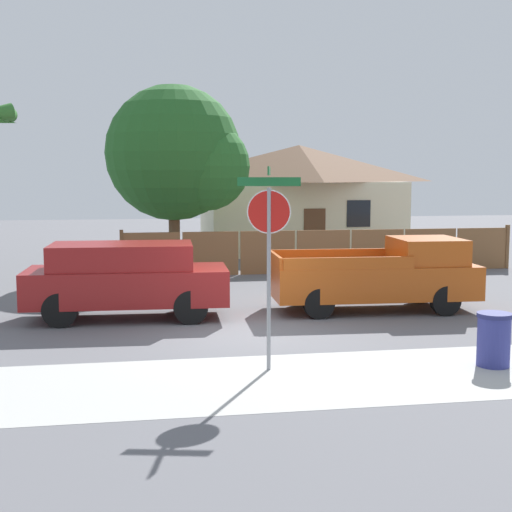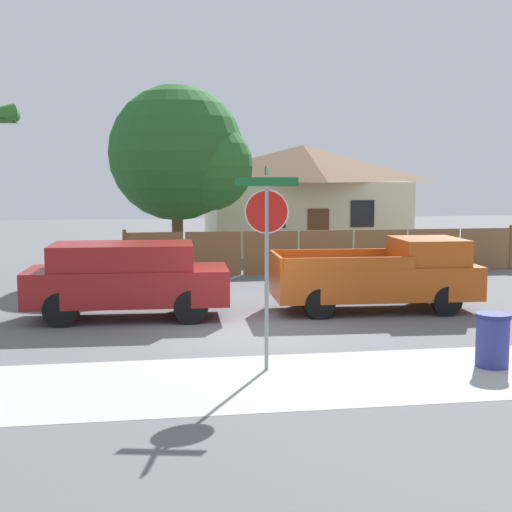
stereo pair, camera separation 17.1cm
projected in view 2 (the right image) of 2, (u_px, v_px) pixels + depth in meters
ground_plane at (249, 332)px, 15.34m from camera, size 80.00×80.00×0.00m
sidewalk_strip at (281, 380)px, 11.81m from camera, size 36.00×3.20×0.01m
wooden_fence at (326, 251)px, 24.54m from camera, size 13.80×0.12×1.58m
house at (303, 196)px, 31.71m from camera, size 8.94×6.17×4.67m
oak_tree at (183, 156)px, 25.03m from camera, size 5.01×4.77×6.53m
red_suv at (127, 277)px, 16.75m from camera, size 4.75×2.08×1.78m
orange_pickup at (382, 276)px, 17.73m from camera, size 5.09×2.19×1.80m
stop_sign at (267, 231)px, 12.13m from camera, size 1.06×0.95×3.52m
trash_bin at (493, 340)px, 12.55m from camera, size 0.61×0.61×0.96m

